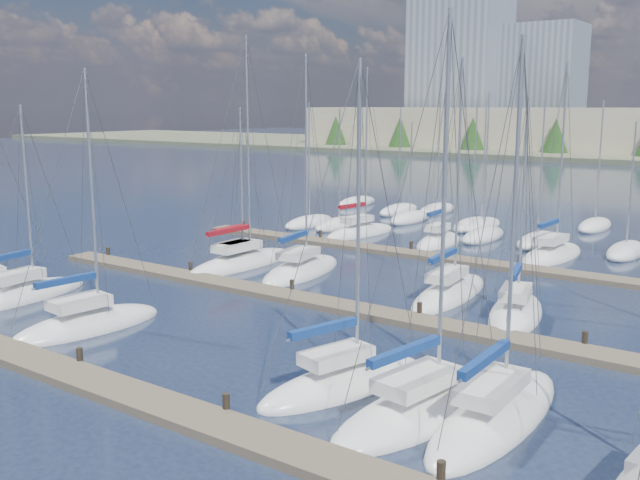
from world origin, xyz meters
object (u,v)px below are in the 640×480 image
Objects in this scene: sailboat_k at (449,293)px; sailboat_e at (424,408)px; sailboat_b at (24,295)px; sailboat_f at (496,415)px; sailboat_n at (360,232)px; sailboat_o at (438,242)px; sailboat_c at (88,325)px; sailboat_l at (516,313)px; sailboat_j at (301,270)px; sailboat_i at (242,262)px; sailboat_d at (344,383)px; sailboat_p at (552,255)px; sailboat_h at (238,262)px.

sailboat_k is 0.97× the size of sailboat_e.
sailboat_f is at bearing -5.12° from sailboat_b.
sailboat_b is at bearing -90.38° from sailboat_n.
sailboat_e reaches higher than sailboat_k.
sailboat_o is 0.87× the size of sailboat_e.
sailboat_e is (17.49, 0.74, 0.00)m from sailboat_c.
sailboat_f is 12.63m from sailboat_l.
sailboat_j is at bearing 148.46° from sailboat_e.
sailboat_c reaches higher than sailboat_l.
sailboat_o is (-7.30, 13.49, 0.01)m from sailboat_k.
sailboat_e is at bearing -7.16° from sailboat_b.
sailboat_c is 29.10m from sailboat_o.
sailboat_f is (8.17, -13.65, -0.01)m from sailboat_k.
sailboat_i reaches higher than sailboat_c.
sailboat_k is at bearing 30.72° from sailboat_b.
sailboat_l is at bearing 107.05° from sailboat_e.
sailboat_n is 14.17m from sailboat_i.
sailboat_j is 0.92× the size of sailboat_i.
sailboat_k is 1.11× the size of sailboat_o.
sailboat_d is at bearing 10.72° from sailboat_c.
sailboat_l is at bearing 97.58° from sailboat_d.
sailboat_n is 14.28m from sailboat_j.
sailboat_d reaches higher than sailboat_l.
sailboat_p is (-1.10, 28.02, -0.00)m from sailboat_d.
sailboat_f is 31.24m from sailboat_o.
sailboat_k is 19.16m from sailboat_c.
sailboat_j is at bearing -105.03° from sailboat_o.
sailboat_n is 34.52m from sailboat_e.
sailboat_o is at bearing 114.16° from sailboat_k.
sailboat_n is 27.72m from sailboat_b.
sailboat_b is at bearing -107.21° from sailboat_h.
sailboat_o is 31.03m from sailboat_e.
sailboat_l is 13.06m from sailboat_e.
sailboat_e is at bearing -71.98° from sailboat_k.
sailboat_p is (1.34, 13.74, -0.00)m from sailboat_k.
sailboat_c is 17.50m from sailboat_e.
sailboat_e is (13.26, -28.05, -0.02)m from sailboat_o.
sailboat_o is (-15.47, 27.14, 0.02)m from sailboat_f.
sailboat_j is 16.27m from sailboat_b.
sailboat_j is 14.55m from sailboat_l.
sailboat_h is (-15.05, -0.75, -0.01)m from sailboat_k.
sailboat_d is 1.10× the size of sailboat_l.
sailboat_d is at bearing -84.56° from sailboat_k.
sailboat_h is (-17.49, 13.53, -0.00)m from sailboat_d.
sailboat_k is at bearing 116.02° from sailboat_d.
sailboat_n is 28.82m from sailboat_c.
sailboat_d is 0.96× the size of sailboat_f.
sailboat_l is 0.75× the size of sailboat_i.
sailboat_c is 1.14× the size of sailboat_b.
sailboat_j is 1.01× the size of sailboat_e.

